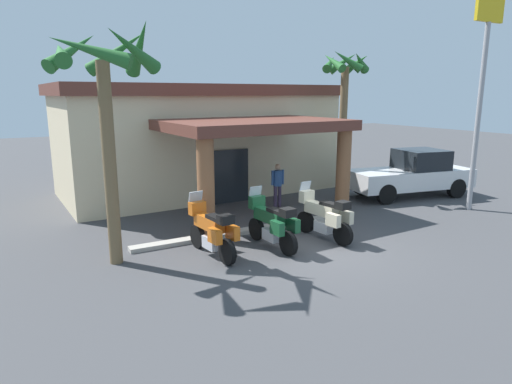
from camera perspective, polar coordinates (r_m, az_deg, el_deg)
ground_plane at (r=12.72m, az=8.10°, el=-6.96°), size 80.00×80.00×0.00m
motel_building at (r=19.47m, az=-7.18°, el=6.85°), size 11.88×9.95×4.58m
motorcycle_orange at (r=11.74m, az=-5.67°, el=-4.97°), size 0.76×2.21×1.61m
motorcycle_green at (r=12.34m, az=2.10°, el=-4.05°), size 0.73×2.21×1.61m
motorcycle_cream at (r=13.21m, az=8.78°, el=-3.07°), size 0.78×2.21×1.61m
pedestrian at (r=16.76m, az=2.79°, el=1.25°), size 0.53×0.32×1.65m
pickup_truck_white at (r=19.63m, az=19.39°, el=2.17°), size 5.45×2.79×1.95m
palm_tree_near_portico at (r=18.76m, az=11.25°, el=12.99°), size 1.93×2.02×5.97m
palm_tree_roadside at (r=11.26m, az=-18.85°, el=13.09°), size 2.66×2.73×5.95m
roadside_sign at (r=17.90m, az=27.16°, el=13.96°), size 1.40×0.18×7.70m
curb_strip at (r=13.81m, az=-1.25°, el=-5.00°), size 7.20×0.36×0.12m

